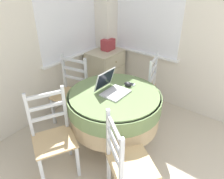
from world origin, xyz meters
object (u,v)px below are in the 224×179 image
object	(u,v)px
computer_mouse	(128,84)
dining_chair_left_flank	(53,137)
dining_chair_camera_near	(127,164)
laptop	(112,88)
dining_chair_near_right_window	(143,87)
corner_cabinet	(105,72)
dining_chair_near_back_window	(71,93)
cell_phone	(130,84)
storage_box	(108,44)
round_dining_table	(114,106)

from	to	relation	value
computer_mouse	dining_chair_left_flank	bearing A→B (deg)	162.95
dining_chair_camera_near	dining_chair_left_flank	bearing A→B (deg)	102.06
laptop	dining_chair_camera_near	bearing A→B (deg)	-132.32
dining_chair_near_right_window	corner_cabinet	xyz separation A→B (m)	(0.18, 0.86, -0.06)
dining_chair_left_flank	dining_chair_near_back_window	bearing A→B (deg)	34.78
dining_chair_near_back_window	dining_chair_near_right_window	xyz separation A→B (m)	(0.75, -0.72, 0.00)
dining_chair_near_back_window	computer_mouse	bearing A→B (deg)	-75.60
cell_phone	dining_chair_left_flank	size ratio (longest dim) A/B	0.13
dining_chair_left_flank	corner_cabinet	distance (m)	1.80
computer_mouse	storage_box	xyz separation A→B (m)	(0.79, 0.94, 0.10)
cell_phone	storage_box	size ratio (longest dim) A/B	0.61
dining_chair_camera_near	laptop	bearing A→B (deg)	47.68
storage_box	dining_chair_near_right_window	bearing A→B (deg)	-106.30
round_dining_table	corner_cabinet	xyz separation A→B (m)	(0.96, 0.92, -0.17)
cell_phone	corner_cabinet	size ratio (longest dim) A/B	0.16
round_dining_table	storage_box	distance (m)	1.40
laptop	dining_chair_left_flank	distance (m)	0.83
round_dining_table	storage_box	world-z (taller)	storage_box
round_dining_table	dining_chair_left_flank	distance (m)	0.77
dining_chair_near_back_window	dining_chair_near_right_window	distance (m)	1.04
round_dining_table	corner_cabinet	bearing A→B (deg)	43.80
dining_chair_camera_near	storage_box	bearing A→B (deg)	43.07
computer_mouse	dining_chair_near_back_window	xyz separation A→B (m)	(-0.21, 0.81, -0.31)
cell_phone	storage_box	distance (m)	1.19
dining_chair_camera_near	dining_chair_left_flank	xyz separation A→B (m)	(-0.18, 0.82, 0.00)
dining_chair_near_right_window	dining_chair_camera_near	distance (m)	1.46
corner_cabinet	dining_chair_near_right_window	bearing A→B (deg)	-101.94
corner_cabinet	computer_mouse	bearing A→B (deg)	-127.43
cell_phone	dining_chair_near_back_window	world-z (taller)	dining_chair_near_back_window
dining_chair_camera_near	corner_cabinet	xyz separation A→B (m)	(1.50, 1.48, -0.06)
round_dining_table	dining_chair_left_flank	bearing A→B (deg)	159.78
dining_chair_near_right_window	corner_cabinet	size ratio (longest dim) A/B	1.23
dining_chair_near_right_window	storage_box	xyz separation A→B (m)	(0.25, 0.85, 0.42)
corner_cabinet	dining_chair_near_back_window	bearing A→B (deg)	-171.56
computer_mouse	dining_chair_near_right_window	size ratio (longest dim) A/B	0.10
dining_chair_near_back_window	dining_chair_near_right_window	size ratio (longest dim) A/B	1.00
laptop	dining_chair_near_back_window	xyz separation A→B (m)	(0.02, 0.74, -0.34)
cell_phone	storage_box	bearing A→B (deg)	51.84
corner_cabinet	cell_phone	bearing A→B (deg)	-125.23
dining_chair_near_right_window	corner_cabinet	world-z (taller)	dining_chair_near_right_window
round_dining_table	dining_chair_near_right_window	size ratio (longest dim) A/B	1.15
laptop	dining_chair_near_right_window	xyz separation A→B (m)	(0.78, 0.02, -0.34)
laptop	dining_chair_near_back_window	size ratio (longest dim) A/B	0.34
dining_chair_near_back_window	round_dining_table	bearing A→B (deg)	-91.94
cell_phone	dining_chair_left_flank	world-z (taller)	dining_chair_left_flank
dining_chair_near_right_window	dining_chair_camera_near	size ratio (longest dim) A/B	1.00
computer_mouse	dining_chair_near_right_window	xyz separation A→B (m)	(0.54, 0.09, -0.31)
round_dining_table	dining_chair_near_back_window	distance (m)	0.79
laptop	storage_box	distance (m)	1.35
dining_chair_left_flank	cell_phone	bearing A→B (deg)	-15.97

